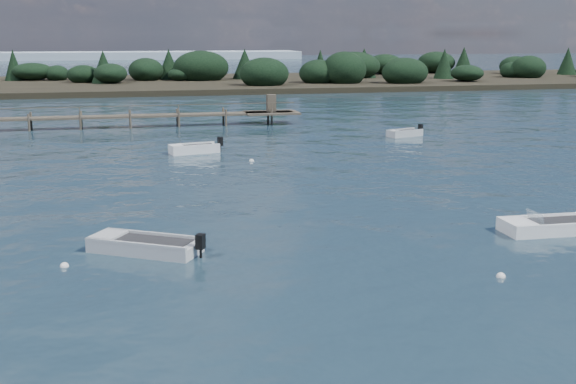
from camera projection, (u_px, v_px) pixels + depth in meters
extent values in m
plane|color=#152631|center=(213.00, 111.00, 78.14)|extent=(400.00, 400.00, 0.00)
cube|color=#B0B4B8|center=(405.00, 135.00, 59.06)|extent=(3.18, 2.05, 0.69)
cube|color=#B0B4B8|center=(394.00, 131.00, 58.40)|extent=(1.01, 1.23, 0.14)
cube|color=#232325|center=(407.00, 131.00, 59.11)|extent=(2.21, 1.53, 0.12)
cube|color=#B0B4B8|center=(409.00, 131.00, 58.53)|extent=(2.85, 1.04, 0.14)
cube|color=#B0B4B8|center=(400.00, 130.00, 59.42)|extent=(2.85, 1.04, 0.14)
cube|color=black|center=(421.00, 127.00, 59.81)|extent=(0.37, 0.41, 0.54)
cylinder|color=black|center=(420.00, 133.00, 59.91)|extent=(0.12, 0.12, 0.54)
cube|color=#B0B4B8|center=(145.00, 249.00, 27.77)|extent=(4.47, 3.60, 0.71)
cube|color=#B0B4B8|center=(108.00, 235.00, 28.18)|extent=(1.63, 1.78, 0.14)
cube|color=#232325|center=(153.00, 242.00, 27.59)|extent=(3.14, 2.61, 0.12)
cube|color=#B0B4B8|center=(135.00, 244.00, 26.98)|extent=(3.69, 2.32, 0.14)
cube|color=#B0B4B8|center=(154.00, 234.00, 28.37)|extent=(3.69, 2.32, 0.14)
cube|color=black|center=(200.00, 241.00, 26.93)|extent=(0.42, 0.44, 0.56)
cylinder|color=black|center=(201.00, 254.00, 27.03)|extent=(0.14, 0.14, 0.56)
cube|color=white|center=(556.00, 229.00, 30.63)|extent=(4.72, 1.87, 0.68)
cube|color=white|center=(519.00, 222.00, 30.20)|extent=(1.16, 1.61, 0.14)
cube|color=#232325|center=(565.00, 222.00, 30.64)|extent=(3.21, 1.48, 0.12)
cube|color=white|center=(568.00, 225.00, 29.77)|extent=(4.67, 0.24, 0.14)
cube|color=white|center=(546.00, 216.00, 31.33)|extent=(4.67, 0.24, 0.14)
cube|color=silver|center=(535.00, 216.00, 30.30)|extent=(0.19, 1.27, 0.41)
cube|color=white|center=(194.00, 152.00, 50.77)|extent=(3.60, 2.03, 0.79)
cube|color=white|center=(176.00, 146.00, 50.14)|extent=(1.05, 1.36, 0.16)
cube|color=#232325|center=(198.00, 146.00, 50.80)|extent=(2.48, 1.54, 0.14)
cube|color=white|center=(197.00, 146.00, 50.13)|extent=(3.35, 0.83, 0.16)
cube|color=white|center=(191.00, 144.00, 51.21)|extent=(3.35, 0.83, 0.16)
cube|color=black|center=(220.00, 141.00, 51.44)|extent=(0.39, 0.44, 0.62)
cylinder|color=black|center=(220.00, 149.00, 51.55)|extent=(0.13, 0.13, 0.62)
sphere|color=white|center=(64.00, 267.00, 26.04)|extent=(0.32, 0.32, 0.32)
sphere|color=white|center=(252.00, 161.00, 47.54)|extent=(0.32, 0.32, 0.32)
sphere|color=white|center=(501.00, 277.00, 24.94)|extent=(0.32, 0.32, 0.32)
cube|color=#50483B|center=(271.00, 113.00, 67.38)|extent=(5.00, 3.20, 0.18)
cube|color=#50483B|center=(271.00, 103.00, 67.19)|extent=(0.80, 0.80, 1.60)
cylinder|color=#50483B|center=(29.00, 127.00, 61.98)|extent=(0.20, 0.20, 2.20)
cylinder|color=#50483B|center=(31.00, 124.00, 63.61)|extent=(0.20, 0.20, 2.20)
cylinder|color=#50483B|center=(81.00, 125.00, 62.92)|extent=(0.20, 0.20, 2.20)
cylinder|color=#50483B|center=(81.00, 123.00, 64.55)|extent=(0.20, 0.20, 2.20)
cylinder|color=#50483B|center=(130.00, 124.00, 63.86)|extent=(0.20, 0.20, 2.20)
cylinder|color=#50483B|center=(130.00, 122.00, 65.48)|extent=(0.20, 0.20, 2.20)
cylinder|color=#50483B|center=(179.00, 123.00, 64.80)|extent=(0.20, 0.20, 2.20)
cylinder|color=#50483B|center=(177.00, 121.00, 66.42)|extent=(0.20, 0.20, 2.20)
cylinder|color=#50483B|center=(226.00, 121.00, 65.73)|extent=(0.20, 0.20, 2.20)
cylinder|color=#50483B|center=(223.00, 119.00, 67.36)|extent=(0.20, 0.20, 2.20)
cylinder|color=#50483B|center=(272.00, 120.00, 66.67)|extent=(0.20, 0.20, 2.20)
cylinder|color=#50483B|center=(268.00, 118.00, 68.30)|extent=(0.20, 0.20, 2.20)
cube|color=black|center=(331.00, 84.00, 121.70)|extent=(190.00, 40.00, 1.60)
ellipsoid|color=black|center=(331.00, 67.00, 121.10)|extent=(180.50, 36.00, 4.40)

